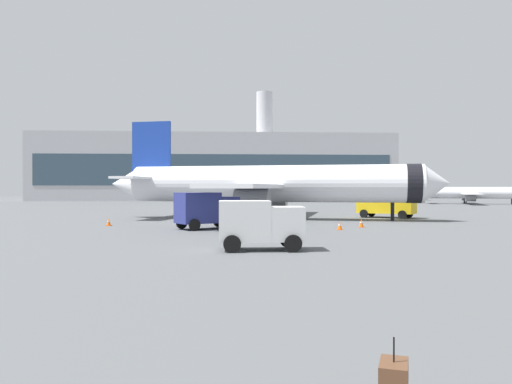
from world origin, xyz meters
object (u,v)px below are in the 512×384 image
object	(u,v)px
service_truck	(206,209)
safety_cone_mid	(361,223)
airplane_at_gate	(271,184)
airplane_taxiing	(471,193)
safety_cone_near	(109,222)
cargo_van	(260,223)
fuel_truck	(386,202)
safety_cone_far	(340,226)

from	to	relation	value
service_truck	safety_cone_mid	bearing A→B (deg)	4.11
airplane_at_gate	airplane_taxiing	distance (m)	65.14
airplane_taxiing	safety_cone_near	xyz separation A→B (m)	(-59.74, -55.12, -1.92)
cargo_van	safety_cone_near	size ratio (longest dim) A/B	6.81
fuel_truck	safety_cone_near	distance (m)	29.27
safety_cone_far	safety_cone_mid	bearing A→B (deg)	44.64
airplane_at_gate	safety_cone_mid	distance (m)	13.28
airplane_at_gate	airplane_taxiing	size ratio (longest dim) A/B	1.66
airplane_at_gate	service_truck	world-z (taller)	airplane_at_gate
airplane_at_gate	cargo_van	world-z (taller)	airplane_at_gate
airplane_taxiing	service_truck	size ratio (longest dim) A/B	4.05
service_truck	cargo_van	size ratio (longest dim) A/B	1.19
safety_cone_mid	safety_cone_far	bearing A→B (deg)	-135.36
airplane_taxiing	safety_cone_far	xyz separation A→B (m)	(-40.79, -60.47, -1.93)
airplane_at_gate	service_truck	xyz separation A→B (m)	(-6.22, -12.00, -2.05)
service_truck	fuel_truck	xyz separation A→B (m)	(18.98, 13.86, 0.16)
airplane_at_gate	safety_cone_far	bearing A→B (deg)	-72.58
safety_cone_far	airplane_taxiing	bearing A→B (deg)	56.00
cargo_van	safety_cone_mid	world-z (taller)	cargo_van
cargo_van	safety_cone_mid	distance (m)	17.58
airplane_at_gate	safety_cone_near	distance (m)	17.13
safety_cone_near	safety_cone_mid	size ratio (longest dim) A/B	0.93
airplane_at_gate	safety_cone_near	bearing A→B (deg)	-151.44
airplane_at_gate	service_truck	bearing A→B (deg)	-117.40
airplane_taxiing	safety_cone_far	size ratio (longest dim) A/B	33.62
airplane_at_gate	safety_cone_near	xyz separation A→B (m)	(-14.75, -8.03, -3.34)
airplane_taxiing	safety_cone_mid	size ratio (longest dim) A/B	30.64
cargo_van	service_truck	bearing A→B (deg)	103.42
airplane_taxiing	safety_cone_near	distance (m)	81.31
airplane_at_gate	safety_cone_far	xyz separation A→B (m)	(4.20, -13.38, -3.34)
safety_cone_far	fuel_truck	bearing A→B (deg)	60.69
airplane_taxiing	service_truck	bearing A→B (deg)	-130.91
airplane_at_gate	safety_cone_far	distance (m)	14.42
service_truck	fuel_truck	bearing A→B (deg)	36.14
service_truck	cargo_van	world-z (taller)	service_truck
service_truck	cargo_van	bearing A→B (deg)	-76.58
safety_cone_near	fuel_truck	bearing A→B (deg)	19.77
airplane_taxiing	service_truck	world-z (taller)	airplane_taxiing
fuel_truck	safety_cone_mid	distance (m)	14.43
airplane_at_gate	cargo_van	xyz separation A→B (m)	(-2.91, -25.87, -2.21)
cargo_van	safety_cone_mid	xyz separation A→B (m)	(9.44, 14.79, -1.11)
cargo_van	safety_cone_far	distance (m)	14.42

